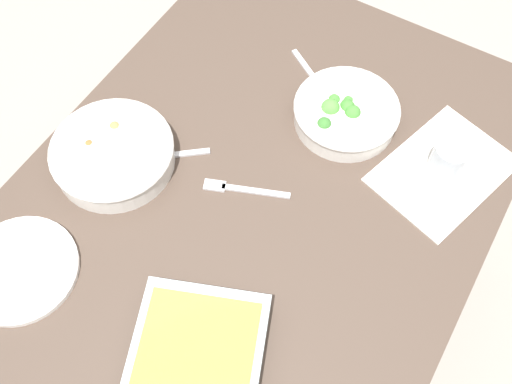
{
  "coord_description": "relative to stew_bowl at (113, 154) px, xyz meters",
  "views": [
    {
      "loc": [
        0.52,
        0.31,
        1.8
      ],
      "look_at": [
        0.0,
        0.0,
        0.74
      ],
      "focal_mm": 42.36,
      "sensor_mm": 36.0,
      "label": 1
    }
  ],
  "objects": [
    {
      "name": "stew_bowl",
      "position": [
        0.0,
        0.0,
        0.0
      ],
      "size": [
        0.25,
        0.25,
        0.06
      ],
      "color": "silver",
      "rests_on": "dining_table"
    },
    {
      "name": "spoon_by_stew",
      "position": [
        -0.05,
        0.07,
        -0.03
      ],
      "size": [
        0.12,
        0.15,
        0.01
      ],
      "color": "silver",
      "rests_on": "dining_table"
    },
    {
      "name": "dining_table",
      "position": [
        -0.09,
        0.29,
        -0.12
      ],
      "size": [
        1.2,
        0.9,
        0.74
      ],
      "color": "#4C3D33",
      "rests_on": "ground_plane"
    },
    {
      "name": "broccoli_bowl",
      "position": [
        -0.34,
        0.36,
        -0.0
      ],
      "size": [
        0.23,
        0.23,
        0.07
      ],
      "color": "silver",
      "rests_on": "dining_table"
    },
    {
      "name": "baking_dish",
      "position": [
        0.28,
        0.39,
        0.0
      ],
      "size": [
        0.36,
        0.32,
        0.06
      ],
      "color": "silver",
      "rests_on": "dining_table"
    },
    {
      "name": "ground_plane",
      "position": [
        -0.09,
        0.29,
        -0.77
      ],
      "size": [
        6.0,
        6.0,
        0.0
      ],
      "primitive_type": "plane",
      "color": "#9E9389"
    },
    {
      "name": "fork_on_table",
      "position": [
        -0.08,
        0.26,
        -0.03
      ],
      "size": [
        0.08,
        0.17,
        0.01
      ],
      "color": "silver",
      "rests_on": "dining_table"
    },
    {
      "name": "spoon_by_broccoli",
      "position": [
        -0.4,
        0.26,
        -0.03
      ],
      "size": [
        0.11,
        0.16,
        0.01
      ],
      "color": "silver",
      "rests_on": "dining_table"
    },
    {
      "name": "drink_cup",
      "position": [
        -0.33,
        0.59,
        0.01
      ],
      "size": [
        0.07,
        0.07,
        0.08
      ],
      "color": "#B2BCC6",
      "rests_on": "dining_table"
    },
    {
      "name": "placemat",
      "position": [
        -0.33,
        0.59,
        -0.03
      ],
      "size": [
        0.33,
        0.27,
        0.0
      ],
      "primitive_type": "cube",
      "rotation": [
        0.0,
        0.0,
        -0.29
      ],
      "color": "silver",
      "rests_on": "dining_table"
    },
    {
      "name": "side_plate",
      "position": [
        0.29,
        -0.0,
        -0.03
      ],
      "size": [
        0.22,
        0.22,
        0.01
      ],
      "primitive_type": "cylinder",
      "color": "white",
      "rests_on": "dining_table"
    }
  ]
}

